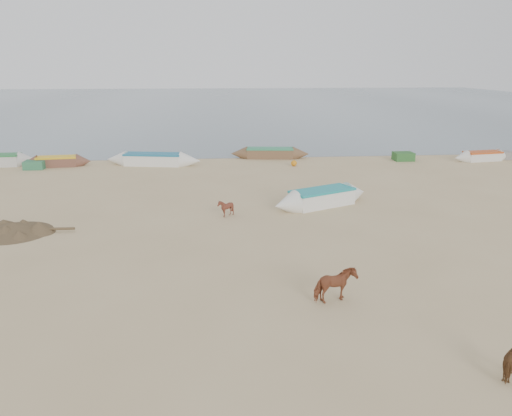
% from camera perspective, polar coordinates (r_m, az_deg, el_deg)
% --- Properties ---
extents(ground, '(140.00, 140.00, 0.00)m').
position_cam_1_polar(ground, '(19.37, 1.05, -6.13)').
color(ground, tan).
rests_on(ground, ground).
extents(sea, '(160.00, 160.00, 0.00)m').
position_cam_1_polar(sea, '(100.11, -4.03, 11.91)').
color(sea, slate).
rests_on(sea, ground).
extents(cow_adult, '(1.49, 1.02, 1.15)m').
position_cam_1_polar(cow_adult, '(16.23, 9.02, -8.71)').
color(cow_adult, brown).
rests_on(cow_adult, ground).
extents(calf_front, '(0.85, 0.77, 0.89)m').
position_cam_1_polar(calf_front, '(24.86, -3.48, 0.02)').
color(calf_front, '#5C291D').
rests_on(calf_front, ground).
extents(near_canoe, '(5.98, 3.83, 0.91)m').
position_cam_1_polar(near_canoe, '(26.95, 7.55, 1.20)').
color(near_canoe, white).
rests_on(near_canoe, ground).
extents(debris_pile, '(4.23, 4.23, 0.48)m').
position_cam_1_polar(debris_pile, '(25.02, -25.99, -2.02)').
color(debris_pile, brown).
rests_on(debris_pile, ground).
extents(waterline_canoes, '(57.82, 4.42, 0.90)m').
position_cam_1_polar(waterline_canoes, '(38.76, -6.04, 5.77)').
color(waterline_canoes, brown).
rests_on(waterline_canoes, ground).
extents(beach_clutter, '(44.47, 4.18, 0.64)m').
position_cam_1_polar(beach_clutter, '(38.83, 2.95, 5.68)').
color(beach_clutter, '#326F4A').
rests_on(beach_clutter, ground).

